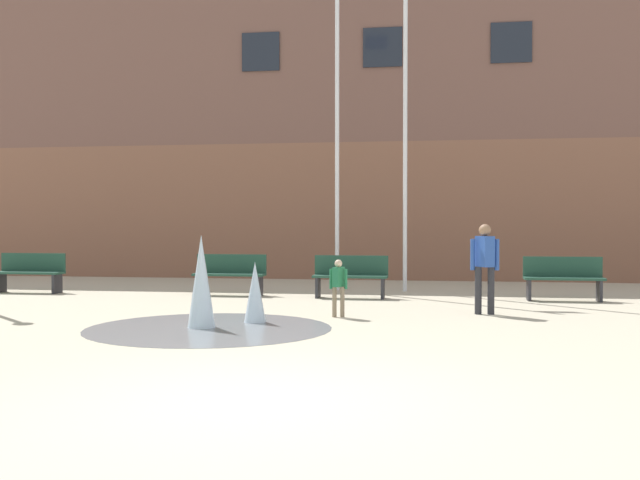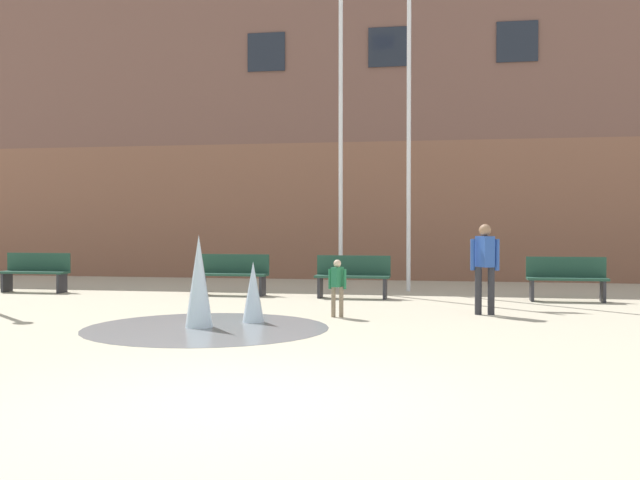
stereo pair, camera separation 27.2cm
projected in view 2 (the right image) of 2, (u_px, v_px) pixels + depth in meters
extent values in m
plane|color=#BCB299|center=(246.00, 400.00, 6.80)|extent=(100.00, 100.00, 0.00)
cube|color=brown|center=(396.00, 212.00, 23.93)|extent=(36.00, 6.00, 3.90)
cube|color=brown|center=(396.00, 76.00, 23.84)|extent=(36.00, 6.00, 4.77)
cube|color=#1E232D|center=(266.00, 52.00, 21.48)|extent=(1.10, 0.06, 1.10)
cube|color=#1E232D|center=(388.00, 47.00, 20.86)|extent=(1.10, 0.06, 1.10)
cube|color=#1E232D|center=(517.00, 42.00, 20.24)|extent=(1.10, 0.06, 1.10)
cylinder|color=gray|center=(206.00, 328.00, 11.46)|extent=(3.76, 3.76, 0.01)
cone|color=silver|center=(253.00, 292.00, 12.10)|extent=(0.36, 0.36, 0.99)
cone|color=silver|center=(199.00, 281.00, 11.52)|extent=(0.43, 0.43, 1.43)
cube|color=#28282D|center=(7.00, 282.00, 17.49)|extent=(0.06, 0.40, 0.44)
cube|color=#28282D|center=(62.00, 283.00, 17.24)|extent=(0.06, 0.40, 0.44)
cube|color=#1E4233|center=(34.00, 272.00, 17.36)|extent=(1.60, 0.44, 0.05)
cube|color=#1E4233|center=(39.00, 262.00, 17.55)|extent=(1.60, 0.04, 0.42)
cube|color=#28282D|center=(202.00, 285.00, 16.76)|extent=(0.06, 0.40, 0.44)
cube|color=#28282D|center=(263.00, 286.00, 16.52)|extent=(0.06, 0.40, 0.44)
cube|color=#1E4233|center=(232.00, 274.00, 16.63)|extent=(1.60, 0.44, 0.05)
cube|color=#1E4233|center=(235.00, 263.00, 16.83)|extent=(1.60, 0.04, 0.42)
cube|color=#28282D|center=(320.00, 288.00, 16.11)|extent=(0.06, 0.40, 0.44)
cube|color=#28282D|center=(385.00, 289.00, 15.86)|extent=(0.06, 0.40, 0.44)
cube|color=#1E4233|center=(352.00, 277.00, 15.98)|extent=(1.60, 0.44, 0.05)
cube|color=#1E4233|center=(354.00, 265.00, 16.17)|extent=(1.60, 0.04, 0.42)
cube|color=#28282D|center=(532.00, 290.00, 15.43)|extent=(0.06, 0.40, 0.44)
cube|color=#28282D|center=(603.00, 291.00, 15.18)|extent=(0.06, 0.40, 0.44)
cube|color=#1E4233|center=(567.00, 279.00, 15.30)|extent=(1.60, 0.44, 0.05)
cube|color=#1E4233|center=(566.00, 267.00, 15.49)|extent=(1.60, 0.04, 0.42)
cylinder|color=#89755B|center=(333.00, 302.00, 12.77)|extent=(0.07, 0.07, 0.52)
cylinder|color=#89755B|center=(341.00, 302.00, 12.75)|extent=(0.07, 0.07, 0.52)
cube|color=#237547|center=(337.00, 277.00, 12.75)|extent=(0.20, 0.24, 0.33)
sphere|color=beige|center=(337.00, 263.00, 12.74)|extent=(0.13, 0.13, 0.13)
cylinder|color=#237547|center=(330.00, 279.00, 12.77)|extent=(0.05, 0.05, 0.34)
cylinder|color=#237547|center=(345.00, 279.00, 12.73)|extent=(0.05, 0.05, 0.34)
cylinder|color=#28282D|center=(478.00, 291.00, 13.12)|extent=(0.12, 0.12, 0.84)
cylinder|color=#28282D|center=(491.00, 291.00, 13.08)|extent=(0.12, 0.12, 0.84)
cube|color=#284C9E|center=(485.00, 252.00, 13.09)|extent=(0.34, 0.39, 0.54)
sphere|color=#997051|center=(485.00, 230.00, 13.08)|extent=(0.21, 0.21, 0.21)
cylinder|color=#284C9E|center=(473.00, 255.00, 13.12)|extent=(0.08, 0.08, 0.55)
cylinder|color=#284C9E|center=(497.00, 255.00, 13.05)|extent=(0.08, 0.08, 0.55)
cylinder|color=silver|center=(341.00, 122.00, 17.85)|extent=(0.10, 0.10, 8.07)
cylinder|color=silver|center=(409.00, 111.00, 17.55)|extent=(0.10, 0.10, 8.47)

